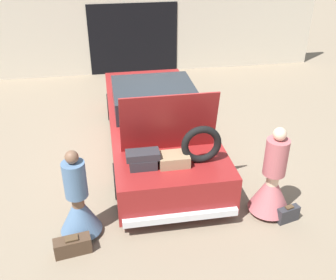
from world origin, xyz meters
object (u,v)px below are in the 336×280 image
(person_right, at_px, (272,184))
(person_left, at_px, (79,206))
(car, at_px, (156,123))
(suitcase_beside_right_person, at_px, (288,214))
(suitcase_beside_left_person, at_px, (73,246))

(person_right, bearing_deg, person_left, 90.22)
(car, bearing_deg, person_right, -57.32)
(car, height_order, person_right, car)
(suitcase_beside_right_person, bearing_deg, car, 123.30)
(person_left, relative_size, suitcase_beside_right_person, 3.80)
(person_right, distance_m, suitcase_beside_right_person, 0.57)
(car, xyz_separation_m, person_left, (-1.59, -2.46, -0.07))
(car, bearing_deg, person_left, -122.83)
(car, distance_m, suitcase_beside_left_person, 3.38)
(person_left, xyz_separation_m, person_right, (3.17, -0.01, 0.03))
(person_left, distance_m, person_right, 3.17)
(person_right, bearing_deg, suitcase_beside_right_person, -141.29)
(person_left, xyz_separation_m, suitcase_beside_left_person, (-0.12, -0.43, -0.40))
(person_left, distance_m, suitcase_beside_right_person, 3.43)
(suitcase_beside_left_person, bearing_deg, person_left, 73.93)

